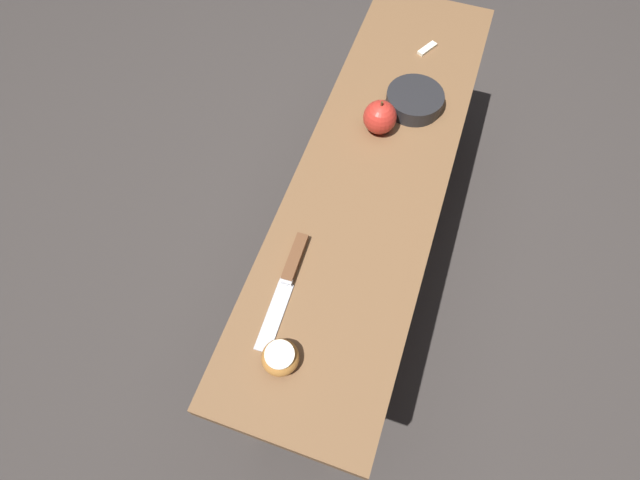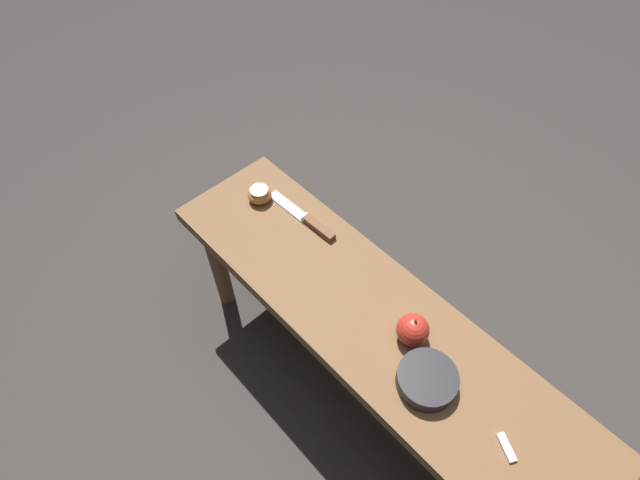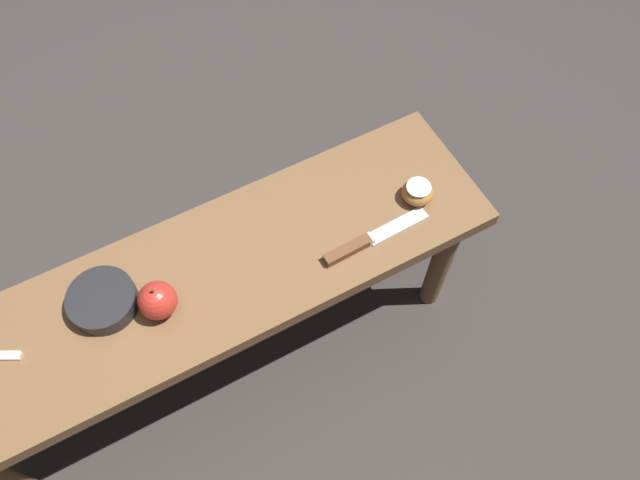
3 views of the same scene
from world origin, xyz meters
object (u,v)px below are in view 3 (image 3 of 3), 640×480
at_px(apple_cut, 418,192).
at_px(knife, 362,243).
at_px(apple_whole, 157,300).
at_px(bowl, 103,301).
at_px(wooden_bench, 211,292).

bearing_deg(apple_cut, knife, 15.41).
relative_size(apple_whole, bowl, 0.64).
height_order(apple_cut, bowl, apple_cut).
bearing_deg(wooden_bench, apple_whole, 12.61).
distance_m(wooden_bench, knife, 0.35).
distance_m(apple_cut, bowl, 0.70).
xyz_separation_m(wooden_bench, bowl, (0.20, -0.04, 0.10)).
relative_size(apple_whole, apple_cut, 1.27).
relative_size(knife, apple_whole, 2.89).
bearing_deg(apple_whole, knife, 171.40).
bearing_deg(apple_cut, bowl, -6.58).
distance_m(wooden_bench, bowl, 0.23).
height_order(knife, apple_cut, apple_cut).
distance_m(knife, bowl, 0.54).
relative_size(knife, bowl, 1.84).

